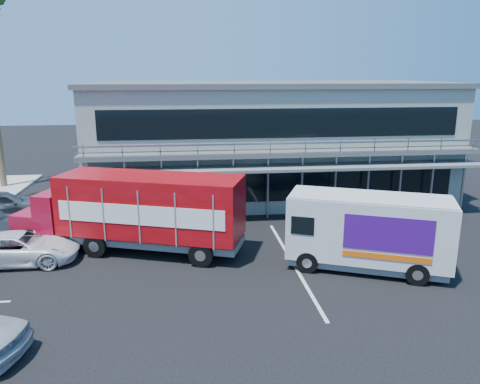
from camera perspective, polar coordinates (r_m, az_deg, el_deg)
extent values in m
plane|color=black|center=(17.28, 2.14, -12.80)|extent=(120.00, 120.00, 0.00)
cube|color=gray|center=(30.98, 3.36, 6.21)|extent=(22.00, 10.00, 7.00)
cube|color=#515454|center=(30.67, 3.46, 12.98)|extent=(22.40, 10.40, 0.30)
cube|color=#515454|center=(25.54, 5.59, 4.64)|extent=(22.00, 1.20, 0.25)
cube|color=gray|center=(24.93, 5.88, 5.56)|extent=(22.00, 0.08, 0.90)
cube|color=slate|center=(25.38, 5.69, 2.97)|extent=(22.00, 1.80, 0.15)
cube|color=black|center=(26.50, 5.21, 0.59)|extent=(20.00, 0.06, 1.60)
cube|color=black|center=(25.88, 5.40, 8.36)|extent=(20.00, 0.06, 1.60)
cube|color=maroon|center=(24.15, -23.35, -3.40)|extent=(2.08, 2.61, 1.21)
cube|color=maroon|center=(23.37, -21.27, -2.34)|extent=(1.78, 2.71, 2.12)
cube|color=black|center=(23.21, -21.40, -0.91)|extent=(0.76, 2.04, 0.71)
cube|color=#B40B16|center=(21.01, -10.82, -1.55)|extent=(8.44, 5.04, 2.62)
cube|color=slate|center=(21.49, -10.62, -5.55)|extent=(8.31, 4.69, 0.30)
cube|color=white|center=(19.93, -12.23, -2.80)|extent=(7.01, 2.48, 0.86)
cube|color=white|center=(22.17, -9.53, -0.92)|extent=(7.01, 2.48, 0.86)
cylinder|color=black|center=(23.28, -24.19, -5.39)|extent=(1.08, 0.61, 1.05)
cylinder|color=black|center=(24.98, -21.21, -3.78)|extent=(1.08, 0.61, 1.05)
cylinder|color=black|center=(21.56, -17.23, -6.28)|extent=(1.08, 0.61, 1.05)
cylinder|color=black|center=(23.39, -14.58, -4.46)|extent=(1.08, 0.61, 1.05)
cylinder|color=black|center=(19.70, -4.77, -7.63)|extent=(1.08, 0.61, 1.05)
cylinder|color=black|center=(21.69, -3.04, -5.50)|extent=(1.08, 0.61, 1.05)
cube|color=silver|center=(19.64, 15.38, -4.28)|extent=(6.74, 4.51, 2.56)
cube|color=slate|center=(20.13, 15.11, -8.10)|extent=(6.42, 4.21, 0.32)
cube|color=black|center=(19.81, 6.21, -2.84)|extent=(0.76, 1.68, 0.87)
cube|color=silver|center=(19.27, 15.64, -0.60)|extent=(6.61, 4.42, 0.07)
cube|color=#3F0C74|center=(18.54, 17.61, -4.96)|extent=(3.04, 1.31, 1.37)
cube|color=#3F0C74|center=(20.66, 17.50, -2.98)|extent=(3.04, 1.31, 1.37)
cube|color=#F2590C|center=(18.85, 17.40, -7.59)|extent=(3.04, 1.30, 0.23)
cylinder|color=black|center=(19.34, 8.21, -8.45)|extent=(0.92, 0.60, 0.88)
cylinder|color=black|center=(21.12, 8.96, -6.46)|extent=(0.92, 0.60, 0.88)
cylinder|color=black|center=(19.30, 20.82, -9.33)|extent=(0.92, 0.60, 0.88)
cylinder|color=black|center=(21.09, 20.44, -7.26)|extent=(0.92, 0.60, 0.88)
imported|color=white|center=(22.02, -25.23, -6.21)|extent=(4.79, 2.21, 1.33)
imported|color=slate|center=(28.73, -27.09, -1.46)|extent=(5.24, 3.63, 1.66)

